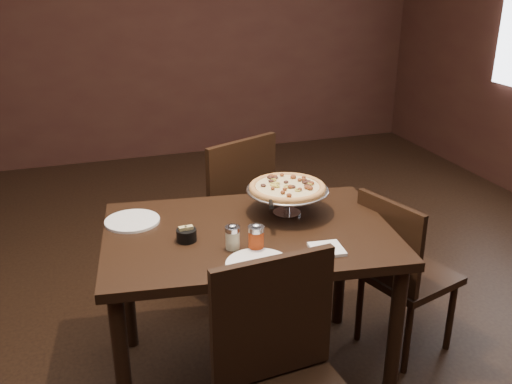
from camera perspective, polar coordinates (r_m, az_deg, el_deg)
name	(u,v)px	position (r m, az deg, el deg)	size (l,w,h in m)	color
room	(236,86)	(2.34, -2.05, 10.57)	(6.04, 7.04, 2.84)	black
dining_table	(249,251)	(2.54, -0.72, -5.92)	(1.35, 0.99, 0.78)	black
pizza_stand	(287,188)	(2.61, 3.15, 0.42)	(0.38, 0.38, 0.16)	silver
parmesan_shaker	(233,237)	(2.32, -2.35, -4.51)	(0.06, 0.06, 0.11)	beige
pepper_flake_shaker	(256,237)	(2.30, 0.01, -4.57)	(0.07, 0.07, 0.12)	maroon
packet_caddy	(186,235)	(2.40, -6.97, -4.25)	(0.09, 0.09, 0.07)	black
napkin_stack	(327,249)	(2.33, 7.10, -5.69)	(0.13, 0.13, 0.01)	white
plate_left	(132,221)	(2.62, -12.27, -2.85)	(0.24, 0.24, 0.01)	white
plate_near	(258,264)	(2.21, 0.23, -7.25)	(0.25, 0.25, 0.01)	white
serving_spatula	(271,202)	(2.46, 1.50, -1.03)	(0.15, 0.15, 0.02)	silver
chair_far	(228,211)	(3.27, -2.85, -1.91)	(0.61, 0.61, 0.99)	black
chair_side	(400,269)	(2.91, 14.24, -7.49)	(0.50, 0.50, 0.85)	black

